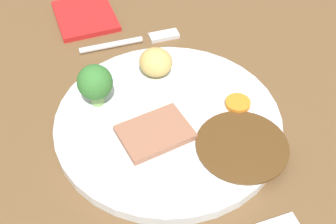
% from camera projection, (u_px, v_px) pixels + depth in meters
% --- Properties ---
extents(dining_table, '(1.20, 0.84, 0.04)m').
position_uv_depth(dining_table, '(172.00, 142.00, 0.54)').
color(dining_table, brown).
rests_on(dining_table, ground).
extents(dinner_plate, '(0.28, 0.28, 0.01)m').
position_uv_depth(dinner_plate, '(168.00, 121.00, 0.53)').
color(dinner_plate, white).
rests_on(dinner_plate, dining_table).
extents(gravy_pool, '(0.11, 0.11, 0.00)m').
position_uv_depth(gravy_pool, '(242.00, 146.00, 0.49)').
color(gravy_pool, '#563819').
rests_on(gravy_pool, dinner_plate).
extents(meat_slice_main, '(0.07, 0.09, 0.01)m').
position_uv_depth(meat_slice_main, '(155.00, 133.00, 0.50)').
color(meat_slice_main, '#9E664C').
rests_on(meat_slice_main, dinner_plate).
extents(roast_potato_left, '(0.06, 0.06, 0.04)m').
position_uv_depth(roast_potato_left, '(156.00, 62.00, 0.57)').
color(roast_potato_left, '#D8B260').
rests_on(roast_potato_left, dinner_plate).
extents(carrot_coin_front, '(0.03, 0.03, 0.01)m').
position_uv_depth(carrot_coin_front, '(239.00, 105.00, 0.53)').
color(carrot_coin_front, orange).
rests_on(carrot_coin_front, dinner_plate).
extents(broccoli_floret, '(0.04, 0.04, 0.06)m').
position_uv_depth(broccoli_floret, '(95.00, 83.00, 0.52)').
color(broccoli_floret, '#8CB766').
rests_on(broccoli_floret, dinner_plate).
extents(fork, '(0.02, 0.15, 0.01)m').
position_uv_depth(fork, '(133.00, 41.00, 0.65)').
color(fork, silver).
rests_on(fork, dining_table).
extents(folded_napkin, '(0.11, 0.09, 0.01)m').
position_uv_depth(folded_napkin, '(85.00, 16.00, 0.69)').
color(folded_napkin, red).
rests_on(folded_napkin, dining_table).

